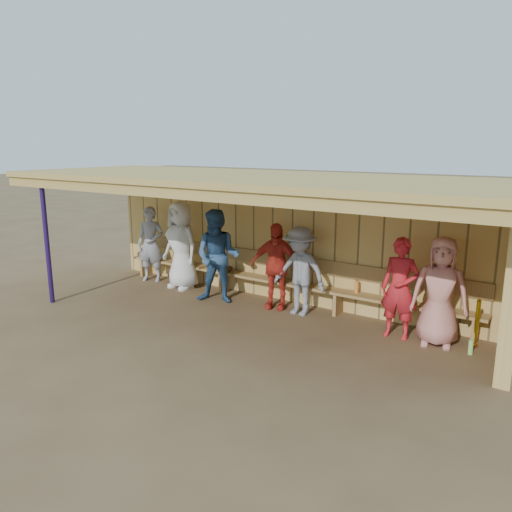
{
  "coord_description": "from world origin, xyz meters",
  "views": [
    {
      "loc": [
        4.88,
        -6.82,
        3.01
      ],
      "look_at": [
        0.0,
        0.35,
        1.05
      ],
      "focal_mm": 35.0,
      "sensor_mm": 36.0,
      "label": 1
    }
  ],
  "objects_px": {
    "player_c": "(218,256)",
    "player_d": "(275,266)",
    "player_a": "(151,244)",
    "player_e": "(300,271)",
    "bench": "(278,275)",
    "player_g": "(400,288)",
    "player_b": "(181,245)",
    "player_h": "(440,292)"
  },
  "relations": [
    {
      "from": "player_g",
      "to": "bench",
      "type": "distance_m",
      "value": 2.6
    },
    {
      "from": "player_a",
      "to": "player_h",
      "type": "relative_size",
      "value": 0.99
    },
    {
      "from": "player_c",
      "to": "player_d",
      "type": "bearing_deg",
      "value": -4.4
    },
    {
      "from": "player_h",
      "to": "player_a",
      "type": "bearing_deg",
      "value": 166.34
    },
    {
      "from": "player_c",
      "to": "player_d",
      "type": "height_order",
      "value": "player_c"
    },
    {
      "from": "player_a",
      "to": "player_e",
      "type": "xyz_separation_m",
      "value": [
        3.84,
        -0.11,
        -0.03
      ]
    },
    {
      "from": "player_c",
      "to": "player_g",
      "type": "xyz_separation_m",
      "value": [
        3.48,
        0.17,
        -0.1
      ]
    },
    {
      "from": "player_a",
      "to": "player_e",
      "type": "relative_size",
      "value": 1.04
    },
    {
      "from": "player_a",
      "to": "player_g",
      "type": "height_order",
      "value": "player_a"
    },
    {
      "from": "player_e",
      "to": "player_g",
      "type": "distance_m",
      "value": 1.83
    },
    {
      "from": "player_c",
      "to": "player_d",
      "type": "distance_m",
      "value": 1.15
    },
    {
      "from": "player_c",
      "to": "bench",
      "type": "height_order",
      "value": "player_c"
    },
    {
      "from": "player_b",
      "to": "player_g",
      "type": "distance_m",
      "value": 4.72
    },
    {
      "from": "player_a",
      "to": "player_c",
      "type": "bearing_deg",
      "value": -31.43
    },
    {
      "from": "player_c",
      "to": "bench",
      "type": "bearing_deg",
      "value": 14.93
    },
    {
      "from": "player_h",
      "to": "player_g",
      "type": "bearing_deg",
      "value": 171.53
    },
    {
      "from": "player_c",
      "to": "player_a",
      "type": "bearing_deg",
      "value": 149.89
    },
    {
      "from": "player_e",
      "to": "player_h",
      "type": "bearing_deg",
      "value": 2.39
    },
    {
      "from": "player_d",
      "to": "player_h",
      "type": "relative_size",
      "value": 0.95
    },
    {
      "from": "player_g",
      "to": "player_e",
      "type": "bearing_deg",
      "value": 175.5
    },
    {
      "from": "player_c",
      "to": "player_e",
      "type": "relative_size",
      "value": 1.13
    },
    {
      "from": "player_b",
      "to": "player_h",
      "type": "height_order",
      "value": "player_b"
    },
    {
      "from": "player_b",
      "to": "bench",
      "type": "height_order",
      "value": "player_b"
    },
    {
      "from": "player_b",
      "to": "player_a",
      "type": "bearing_deg",
      "value": -176.09
    },
    {
      "from": "player_a",
      "to": "bench",
      "type": "bearing_deg",
      "value": -16.28
    },
    {
      "from": "player_a",
      "to": "player_g",
      "type": "relative_size",
      "value": 1.04
    },
    {
      "from": "player_c",
      "to": "player_e",
      "type": "xyz_separation_m",
      "value": [
        1.65,
        0.26,
        -0.1
      ]
    },
    {
      "from": "player_b",
      "to": "player_e",
      "type": "xyz_separation_m",
      "value": [
        2.89,
        -0.06,
        -0.13
      ]
    },
    {
      "from": "player_d",
      "to": "player_g",
      "type": "xyz_separation_m",
      "value": [
        2.38,
        -0.15,
        0.0
      ]
    },
    {
      "from": "player_e",
      "to": "player_c",
      "type": "bearing_deg",
      "value": -167.76
    },
    {
      "from": "player_d",
      "to": "bench",
      "type": "relative_size",
      "value": 0.21
    },
    {
      "from": "player_b",
      "to": "bench",
      "type": "relative_size",
      "value": 0.24
    },
    {
      "from": "player_a",
      "to": "player_c",
      "type": "xyz_separation_m",
      "value": [
        2.18,
        -0.37,
        0.07
      ]
    },
    {
      "from": "bench",
      "to": "player_e",
      "type": "bearing_deg",
      "value": -30.58
    },
    {
      "from": "player_c",
      "to": "player_g",
      "type": "height_order",
      "value": "player_c"
    },
    {
      "from": "player_b",
      "to": "player_d",
      "type": "distance_m",
      "value": 2.34
    },
    {
      "from": "player_d",
      "to": "player_e",
      "type": "bearing_deg",
      "value": -23.6
    },
    {
      "from": "player_a",
      "to": "player_b",
      "type": "height_order",
      "value": "player_b"
    },
    {
      "from": "player_g",
      "to": "player_d",
      "type": "bearing_deg",
      "value": 174.61
    },
    {
      "from": "player_a",
      "to": "player_h",
      "type": "height_order",
      "value": "player_h"
    },
    {
      "from": "player_b",
      "to": "player_d",
      "type": "bearing_deg",
      "value": 6.86
    },
    {
      "from": "player_d",
      "to": "player_b",
      "type": "bearing_deg",
      "value": 162.85
    }
  ]
}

